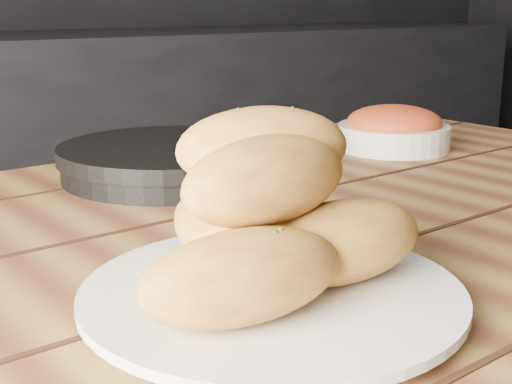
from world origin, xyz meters
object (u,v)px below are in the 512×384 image
(table, at_px, (318,306))
(skillet, at_px, (173,160))
(bowl, at_px, (394,130))
(bread_rolls, at_px, (268,216))
(plate, at_px, (272,297))

(table, bearing_deg, skillet, 93.37)
(bowl, bearing_deg, bread_rolls, -147.59)
(table, xyz_separation_m, bread_rolls, (-0.19, -0.14, 0.18))
(bread_rolls, bearing_deg, table, 36.53)
(skillet, bearing_deg, bread_rolls, -112.96)
(skillet, bearing_deg, plate, -112.63)
(bread_rolls, relative_size, bowl, 1.46)
(table, height_order, skillet, skillet)
(bread_rolls, height_order, skillet, bread_rolls)
(table, distance_m, skillet, 0.30)
(plate, bearing_deg, table, 37.33)
(table, bearing_deg, bread_rolls, -143.47)
(table, relative_size, plate, 4.59)
(bread_rolls, xyz_separation_m, skillet, (0.18, 0.42, -0.05))
(table, bearing_deg, plate, -142.67)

